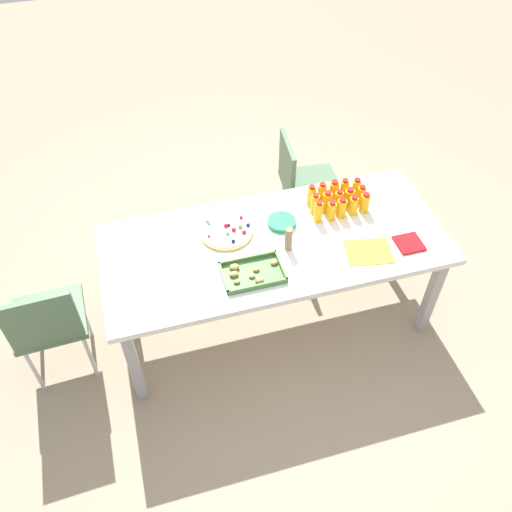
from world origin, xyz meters
TOP-DOWN VIEW (x-y plane):
  - ground_plane at (0.00, 0.00)m, footprint 12.00×12.00m
  - party_table at (0.00, 0.00)m, footprint 2.01×0.86m
  - chair_near_left at (-0.44, -0.76)m, footprint 0.44×0.44m
  - chair_end at (1.34, 0.05)m, footprint 0.42×0.42m
  - juice_bottle_0 at (-0.61, -0.25)m, footprint 0.05×0.05m
  - juice_bottle_1 at (-0.53, -0.26)m, footprint 0.05×0.05m
  - juice_bottle_2 at (-0.46, -0.26)m, footprint 0.06×0.06m
  - juice_bottle_3 at (-0.38, -0.25)m, footprint 0.05×0.05m
  - juice_bottle_4 at (-0.31, -0.26)m, footprint 0.05×0.05m
  - juice_bottle_5 at (-0.61, -0.18)m, footprint 0.05×0.05m
  - juice_bottle_6 at (-0.53, -0.18)m, footprint 0.06×0.06m
  - juice_bottle_7 at (-0.46, -0.18)m, footprint 0.05×0.05m
  - juice_bottle_8 at (-0.38, -0.18)m, footprint 0.06×0.06m
  - juice_bottle_9 at (-0.31, -0.18)m, footprint 0.05×0.05m
  - juice_bottle_10 at (-0.60, -0.11)m, footprint 0.06×0.06m
  - juice_bottle_11 at (-0.53, -0.11)m, footprint 0.05×0.05m
  - juice_bottle_12 at (-0.45, -0.10)m, footprint 0.06×0.06m
  - juice_bottle_13 at (-0.38, -0.10)m, footprint 0.05×0.05m
  - juice_bottle_14 at (-0.30, -0.10)m, footprint 0.05×0.05m
  - fruit_pizza at (0.25, -0.15)m, footprint 0.32×0.32m
  - snack_tray at (0.20, 0.21)m, footprint 0.34×0.22m
  - plate_stack at (-0.08, -0.13)m, footprint 0.17×0.17m
  - napkin_stack at (-0.74, 0.23)m, footprint 0.15×0.15m
  - cardboard_tube at (-0.06, 0.07)m, footprint 0.04×0.04m
  - paper_folder at (-0.49, 0.22)m, footprint 0.29×0.24m

SIDE VIEW (x-z plane):
  - ground_plane at x=0.00m, z-range 0.00..0.00m
  - chair_near_left at x=-0.44m, z-range 0.09..0.92m
  - chair_end at x=1.34m, z-range 0.09..0.92m
  - party_table at x=0.00m, z-range 0.30..1.03m
  - paper_folder at x=-0.49m, z-range 0.73..0.73m
  - napkin_stack at x=-0.74m, z-range 0.73..0.74m
  - snack_tray at x=0.20m, z-range 0.72..0.76m
  - fruit_pizza at x=0.25m, z-range 0.72..0.77m
  - plate_stack at x=-0.08m, z-range 0.73..0.76m
  - juice_bottle_11 at x=-0.53m, z-range 0.72..0.86m
  - juice_bottle_13 at x=-0.38m, z-range 0.72..0.86m
  - juice_bottle_6 at x=-0.53m, z-range 0.72..0.86m
  - juice_bottle_12 at x=-0.45m, z-range 0.72..0.86m
  - juice_bottle_7 at x=-0.46m, z-range 0.72..0.86m
  - juice_bottle_10 at x=-0.60m, z-range 0.72..0.86m
  - juice_bottle_0 at x=-0.61m, z-range 0.72..0.86m
  - juice_bottle_5 at x=-0.61m, z-range 0.72..0.86m
  - juice_bottle_9 at x=-0.31m, z-range 0.72..0.87m
  - juice_bottle_1 at x=-0.53m, z-range 0.72..0.87m
  - juice_bottle_4 at x=-0.31m, z-range 0.72..0.87m
  - juice_bottle_8 at x=-0.38m, z-range 0.72..0.87m
  - juice_bottle_2 at x=-0.46m, z-range 0.72..0.87m
  - juice_bottle_14 at x=-0.30m, z-range 0.72..0.87m
  - juice_bottle_3 at x=-0.38m, z-range 0.72..0.87m
  - cardboard_tube at x=-0.06m, z-range 0.73..0.88m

